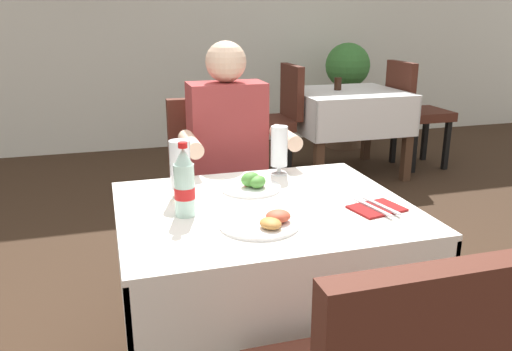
{
  "coord_description": "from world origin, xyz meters",
  "views": [
    {
      "loc": [
        -0.37,
        -1.6,
        1.38
      ],
      "look_at": [
        0.14,
        0.14,
        0.82
      ],
      "focal_mm": 36.74,
      "sensor_mm": 36.0,
      "label": 1
    }
  ],
  "objects_px": {
    "background_chair_right": "(414,108)",
    "background_dining_table": "(347,112)",
    "main_dining_table": "(264,252)",
    "plate_near_camera": "(264,222)",
    "potted_plant_corner": "(346,88)",
    "napkin_cutlery_set": "(377,208)",
    "seated_diner_far": "(230,160)",
    "beer_glass_left": "(180,168)",
    "chair_far_diner_seat": "(216,185)",
    "background_table_tumbler": "(338,84)",
    "cola_bottle_primary": "(184,184)",
    "beer_glass_middle": "(279,149)",
    "background_chair_left": "(274,116)",
    "plate_far_diner": "(252,184)"
  },
  "relations": [
    {
      "from": "main_dining_table",
      "to": "background_dining_table",
      "type": "distance_m",
      "value": 2.9
    },
    {
      "from": "background_dining_table",
      "to": "background_chair_left",
      "type": "relative_size",
      "value": 0.95
    },
    {
      "from": "beer_glass_middle",
      "to": "background_chair_left",
      "type": "xyz_separation_m",
      "value": [
        0.68,
        2.13,
        -0.29
      ]
    },
    {
      "from": "main_dining_table",
      "to": "background_chair_left",
      "type": "bearing_deg",
      "value": 70.95
    },
    {
      "from": "cola_bottle_primary",
      "to": "background_table_tumbler",
      "type": "height_order",
      "value": "cola_bottle_primary"
    },
    {
      "from": "beer_glass_left",
      "to": "cola_bottle_primary",
      "type": "distance_m",
      "value": 0.18
    },
    {
      "from": "plate_near_camera",
      "to": "napkin_cutlery_set",
      "type": "bearing_deg",
      "value": 4.18
    },
    {
      "from": "main_dining_table",
      "to": "background_table_tumbler",
      "type": "xyz_separation_m",
      "value": [
        1.46,
        2.54,
        0.23
      ]
    },
    {
      "from": "seated_diner_far",
      "to": "cola_bottle_primary",
      "type": "bearing_deg",
      "value": -114.67
    },
    {
      "from": "seated_diner_far",
      "to": "plate_near_camera",
      "type": "height_order",
      "value": "seated_diner_far"
    },
    {
      "from": "main_dining_table",
      "to": "plate_far_diner",
      "type": "distance_m",
      "value": 0.27
    },
    {
      "from": "plate_near_camera",
      "to": "background_table_tumbler",
      "type": "relative_size",
      "value": 2.32
    },
    {
      "from": "plate_near_camera",
      "to": "potted_plant_corner",
      "type": "bearing_deg",
      "value": 60.47
    },
    {
      "from": "chair_far_diner_seat",
      "to": "potted_plant_corner",
      "type": "relative_size",
      "value": 0.89
    },
    {
      "from": "seated_diner_far",
      "to": "beer_glass_middle",
      "type": "xyz_separation_m",
      "value": [
        0.12,
        -0.36,
        0.13
      ]
    },
    {
      "from": "background_chair_right",
      "to": "background_table_tumbler",
      "type": "xyz_separation_m",
      "value": [
        -0.74,
        0.06,
        0.24
      ]
    },
    {
      "from": "potted_plant_corner",
      "to": "main_dining_table",
      "type": "bearing_deg",
      "value": -120.12
    },
    {
      "from": "beer_glass_left",
      "to": "beer_glass_middle",
      "type": "height_order",
      "value": "beer_glass_left"
    },
    {
      "from": "plate_near_camera",
      "to": "potted_plant_corner",
      "type": "height_order",
      "value": "potted_plant_corner"
    },
    {
      "from": "seated_diner_far",
      "to": "beer_glass_left",
      "type": "xyz_separation_m",
      "value": [
        -0.31,
        -0.53,
        0.14
      ]
    },
    {
      "from": "background_table_tumbler",
      "to": "napkin_cutlery_set",
      "type": "bearing_deg",
      "value": -112.3
    },
    {
      "from": "main_dining_table",
      "to": "background_dining_table",
      "type": "relative_size",
      "value": 1.09
    },
    {
      "from": "chair_far_diner_seat",
      "to": "plate_near_camera",
      "type": "height_order",
      "value": "chair_far_diner_seat"
    },
    {
      "from": "beer_glass_middle",
      "to": "chair_far_diner_seat",
      "type": "bearing_deg",
      "value": 110.15
    },
    {
      "from": "beer_glass_left",
      "to": "beer_glass_middle",
      "type": "relative_size",
      "value": 1.05
    },
    {
      "from": "background_table_tumbler",
      "to": "background_chair_right",
      "type": "bearing_deg",
      "value": -4.89
    },
    {
      "from": "plate_near_camera",
      "to": "beer_glass_left",
      "type": "relative_size",
      "value": 1.2
    },
    {
      "from": "main_dining_table",
      "to": "plate_near_camera",
      "type": "distance_m",
      "value": 0.27
    },
    {
      "from": "napkin_cutlery_set",
      "to": "background_chair_left",
      "type": "xyz_separation_m",
      "value": [
        0.49,
        2.62,
        -0.19
      ]
    },
    {
      "from": "beer_glass_middle",
      "to": "napkin_cutlery_set",
      "type": "relative_size",
      "value": 1.03
    },
    {
      "from": "beer_glass_left",
      "to": "background_dining_table",
      "type": "xyz_separation_m",
      "value": [
        1.79,
        2.31,
        -0.3
      ]
    },
    {
      "from": "potted_plant_corner",
      "to": "napkin_cutlery_set",
      "type": "bearing_deg",
      "value": -114.39
    },
    {
      "from": "beer_glass_left",
      "to": "background_chair_left",
      "type": "bearing_deg",
      "value": 64.14
    },
    {
      "from": "plate_near_camera",
      "to": "beer_glass_middle",
      "type": "xyz_separation_m",
      "value": [
        0.23,
        0.52,
        0.09
      ]
    },
    {
      "from": "chair_far_diner_seat",
      "to": "background_dining_table",
      "type": "height_order",
      "value": "chair_far_diner_seat"
    },
    {
      "from": "plate_near_camera",
      "to": "background_dining_table",
      "type": "bearing_deg",
      "value": 59.21
    },
    {
      "from": "beer_glass_left",
      "to": "background_table_tumbler",
      "type": "distance_m",
      "value": 2.93
    },
    {
      "from": "chair_far_diner_seat",
      "to": "background_table_tumbler",
      "type": "height_order",
      "value": "chair_far_diner_seat"
    },
    {
      "from": "background_chair_right",
      "to": "plate_near_camera",
      "type": "bearing_deg",
      "value": -130.34
    },
    {
      "from": "main_dining_table",
      "to": "background_chair_left",
      "type": "height_order",
      "value": "background_chair_left"
    },
    {
      "from": "plate_far_diner",
      "to": "cola_bottle_primary",
      "type": "xyz_separation_m",
      "value": [
        -0.29,
        -0.19,
        0.09
      ]
    },
    {
      "from": "beer_glass_middle",
      "to": "background_table_tumbler",
      "type": "height_order",
      "value": "beer_glass_middle"
    },
    {
      "from": "main_dining_table",
      "to": "napkin_cutlery_set",
      "type": "bearing_deg",
      "value": -22.27
    },
    {
      "from": "background_chair_left",
      "to": "napkin_cutlery_set",
      "type": "bearing_deg",
      "value": -100.69
    },
    {
      "from": "background_chair_right",
      "to": "background_dining_table",
      "type": "bearing_deg",
      "value": 180.0
    },
    {
      "from": "cola_bottle_primary",
      "to": "napkin_cutlery_set",
      "type": "relative_size",
      "value": 1.28
    },
    {
      "from": "chair_far_diner_seat",
      "to": "plate_far_diner",
      "type": "relative_size",
      "value": 4.26
    },
    {
      "from": "background_table_tumbler",
      "to": "potted_plant_corner",
      "type": "xyz_separation_m",
      "value": [
        0.49,
        0.82,
        -0.16
      ]
    },
    {
      "from": "main_dining_table",
      "to": "napkin_cutlery_set",
      "type": "xyz_separation_m",
      "value": [
        0.36,
        -0.15,
        0.18
      ]
    },
    {
      "from": "plate_far_diner",
      "to": "background_table_tumbler",
      "type": "distance_m",
      "value": 2.77
    }
  ]
}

